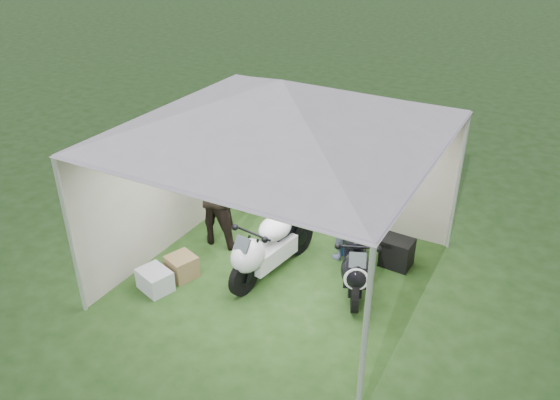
# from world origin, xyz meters

# --- Properties ---
(ground) EXTENTS (80.00, 80.00, 0.00)m
(ground) POSITION_xyz_m (0.00, 0.00, 0.00)
(ground) COLOR #1D3D12
(ground) RESTS_ON ground
(canopy_tent) EXTENTS (5.66, 5.66, 3.00)m
(canopy_tent) POSITION_xyz_m (-0.00, 0.03, 2.58)
(canopy_tent) COLOR silver
(canopy_tent) RESTS_ON ground
(motorcycle_white) EXTENTS (0.60, 1.91, 0.94)m
(motorcycle_white) POSITION_xyz_m (-0.17, -0.08, 0.53)
(motorcycle_white) COLOR black
(motorcycle_white) RESTS_ON ground
(motorcycle_black) EXTENTS (0.95, 1.78, 0.93)m
(motorcycle_black) POSITION_xyz_m (1.04, 0.30, 0.52)
(motorcycle_black) COLOR black
(motorcycle_black) RESTS_ON ground
(paddock_stand) EXTENTS (0.45, 0.37, 0.29)m
(paddock_stand) POSITION_xyz_m (0.71, 1.09, 0.15)
(paddock_stand) COLOR blue
(paddock_stand) RESTS_ON ground
(person_dark_jacket) EXTENTS (0.93, 0.73, 1.89)m
(person_dark_jacket) POSITION_xyz_m (-1.37, 0.39, 0.94)
(person_dark_jacket) COLOR black
(person_dark_jacket) RESTS_ON ground
(person_blue_jacket) EXTENTS (0.57, 0.69, 1.61)m
(person_blue_jacket) POSITION_xyz_m (0.62, 0.93, 0.81)
(person_blue_jacket) COLOR slate
(person_blue_jacket) RESTS_ON ground
(equipment_box) EXTENTS (0.48, 0.39, 0.46)m
(equipment_box) POSITION_xyz_m (1.43, 1.08, 0.23)
(equipment_box) COLOR black
(equipment_box) RESTS_ON ground
(crate_0) EXTENTS (0.56, 0.49, 0.32)m
(crate_0) POSITION_xyz_m (-1.44, -1.18, 0.16)
(crate_0) COLOR #B2B7BB
(crate_0) RESTS_ON ground
(crate_1) EXTENTS (0.49, 0.49, 0.35)m
(crate_1) POSITION_xyz_m (-1.30, -0.74, 0.17)
(crate_1) COLOR olive
(crate_1) RESTS_ON ground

